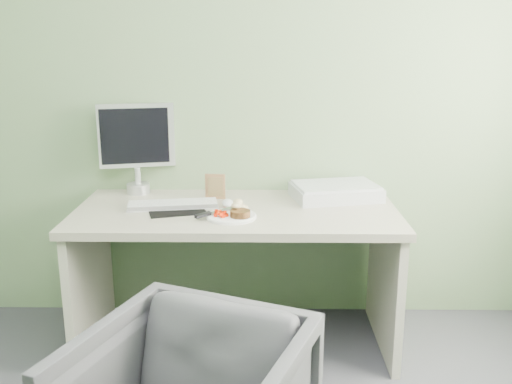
{
  "coord_description": "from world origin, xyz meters",
  "views": [
    {
      "loc": [
        0.13,
        -1.09,
        1.54
      ],
      "look_at": [
        0.1,
        1.5,
        0.85
      ],
      "focal_mm": 40.0,
      "sensor_mm": 36.0,
      "label": 1
    }
  ],
  "objects_px": {
    "desk": "(237,243)",
    "monitor": "(137,143)",
    "plate": "(231,216)",
    "scanner": "(335,192)"
  },
  "relations": [
    {
      "from": "desk",
      "to": "scanner",
      "type": "relative_size",
      "value": 3.62
    },
    {
      "from": "desk",
      "to": "monitor",
      "type": "distance_m",
      "value": 0.78
    },
    {
      "from": "desk",
      "to": "plate",
      "type": "relative_size",
      "value": 6.74
    },
    {
      "from": "plate",
      "to": "scanner",
      "type": "distance_m",
      "value": 0.63
    },
    {
      "from": "plate",
      "to": "monitor",
      "type": "height_order",
      "value": "monitor"
    },
    {
      "from": "desk",
      "to": "scanner",
      "type": "distance_m",
      "value": 0.59
    },
    {
      "from": "scanner",
      "to": "desk",
      "type": "bearing_deg",
      "value": -171.13
    },
    {
      "from": "plate",
      "to": "scanner",
      "type": "relative_size",
      "value": 0.54
    },
    {
      "from": "monitor",
      "to": "desk",
      "type": "bearing_deg",
      "value": -43.43
    },
    {
      "from": "desk",
      "to": "monitor",
      "type": "relative_size",
      "value": 3.29
    }
  ]
}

